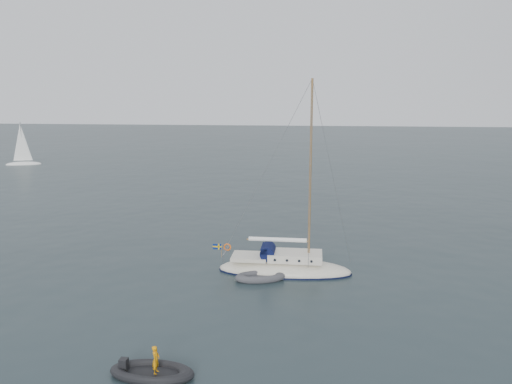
# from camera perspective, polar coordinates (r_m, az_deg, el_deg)

# --- Properties ---
(ground) EXTENTS (300.00, 300.00, 0.00)m
(ground) POSITION_cam_1_polar(r_m,az_deg,el_deg) (30.47, 3.71, -9.92)
(ground) COLOR black
(ground) RESTS_ON ground
(sailboat) EXTENTS (8.70, 2.61, 12.38)m
(sailboat) POSITION_cam_1_polar(r_m,az_deg,el_deg) (31.27, 3.32, -7.54)
(sailboat) COLOR white
(sailboat) RESTS_ON ground
(dinghy) EXTENTS (3.08, 1.39, 0.44)m
(dinghy) POSITION_cam_1_polar(r_m,az_deg,el_deg) (30.23, 0.51, -9.68)
(dinghy) COLOR #4D4D52
(dinghy) RESTS_ON ground
(rib) EXTENTS (3.43, 1.56, 1.33)m
(rib) POSITION_cam_1_polar(r_m,az_deg,el_deg) (21.24, -11.84, -19.44)
(rib) COLOR black
(rib) RESTS_ON ground
(distant_yacht_a) EXTENTS (5.35, 2.86, 7.09)m
(distant_yacht_a) POSITION_cam_1_polar(r_m,az_deg,el_deg) (86.71, -25.19, 4.83)
(distant_yacht_a) COLOR white
(distant_yacht_a) RESTS_ON ground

